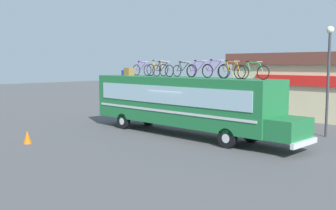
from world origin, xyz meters
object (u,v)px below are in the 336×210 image
at_px(rooftop_bicycle_7, 231,71).
at_px(street_lamp, 329,66).
at_px(luggage_bag_2, 129,72).
at_px(rooftop_bicycle_8, 253,72).
at_px(bus, 183,101).
at_px(rooftop_bicycle_1, 142,69).
at_px(rooftop_bicycle_5, 199,70).
at_px(luggage_bag_1, 126,73).
at_px(rooftop_bicycle_4, 184,70).
at_px(rooftop_bicycle_2, 157,69).
at_px(traffic_cone, 27,137).
at_px(rooftop_bicycle_3, 163,70).
at_px(rooftop_bicycle_6, 216,70).

distance_m(rooftop_bicycle_7, street_lamp, 5.71).
distance_m(luggage_bag_2, rooftop_bicycle_8, 8.68).
bearing_deg(bus, rooftop_bicycle_1, 175.35).
xyz_separation_m(rooftop_bicycle_5, rooftop_bicycle_7, (2.25, -0.27, -0.01)).
bearing_deg(rooftop_bicycle_5, rooftop_bicycle_8, -2.93).
xyz_separation_m(luggage_bag_1, rooftop_bicycle_8, (9.46, -0.10, 0.21)).
xyz_separation_m(rooftop_bicycle_1, rooftop_bicycle_5, (4.65, -0.03, 0.01)).
xyz_separation_m(rooftop_bicycle_4, street_lamp, (6.01, 4.80, 0.26)).
xyz_separation_m(rooftop_bicycle_2, rooftop_bicycle_5, (3.40, -0.12, -0.01)).
bearing_deg(bus, rooftop_bicycle_8, 1.31).
distance_m(bus, luggage_bag_2, 4.59).
bearing_deg(traffic_cone, rooftop_bicycle_8, 41.34).
bearing_deg(rooftop_bicycle_3, bus, 9.24).
bearing_deg(rooftop_bicycle_4, rooftop_bicycle_1, 179.34).
relative_size(bus, luggage_bag_1, 24.42).
height_order(bus, rooftop_bicycle_4, rooftop_bicycle_4).
relative_size(luggage_bag_1, rooftop_bicycle_8, 0.31).
height_order(luggage_bag_1, traffic_cone, luggage_bag_1).
xyz_separation_m(bus, rooftop_bicycle_2, (-2.45, 0.39, 1.72)).
bearing_deg(rooftop_bicycle_7, bus, -179.93).
relative_size(luggage_bag_1, rooftop_bicycle_5, 0.30).
distance_m(rooftop_bicycle_3, street_lamp, 8.91).
bearing_deg(luggage_bag_2, rooftop_bicycle_7, 1.64).
height_order(luggage_bag_2, rooftop_bicycle_6, rooftop_bicycle_6).
bearing_deg(rooftop_bicycle_6, bus, -175.90).
relative_size(bus, rooftop_bicycle_8, 7.64).
relative_size(rooftop_bicycle_7, traffic_cone, 2.58).
bearing_deg(rooftop_bicycle_1, street_lamp, 26.49).
bearing_deg(rooftop_bicycle_7, rooftop_bicycle_8, 4.71).
bearing_deg(luggage_bag_1, rooftop_bicycle_4, 0.72).
relative_size(bus, rooftop_bicycle_7, 7.97).
distance_m(luggage_bag_1, luggage_bag_2, 0.89).
bearing_deg(rooftop_bicycle_5, rooftop_bicycle_2, 178.03).
height_order(bus, traffic_cone, bus).
bearing_deg(bus, rooftop_bicycle_7, 0.07).
relative_size(rooftop_bicycle_1, rooftop_bicycle_8, 0.98).
distance_m(bus, rooftop_bicycle_6, 2.74).
bearing_deg(street_lamp, rooftop_bicycle_5, -135.67).
bearing_deg(rooftop_bicycle_4, rooftop_bicycle_7, -4.36).
bearing_deg(rooftop_bicycle_3, rooftop_bicycle_6, 6.09).
height_order(luggage_bag_1, luggage_bag_2, luggage_bag_2).
bearing_deg(traffic_cone, rooftop_bicycle_4, 63.51).
bearing_deg(rooftop_bicycle_5, luggage_bag_1, -179.28).
distance_m(rooftop_bicycle_4, traffic_cone, 8.85).
distance_m(rooftop_bicycle_2, rooftop_bicycle_8, 6.82).
bearing_deg(rooftop_bicycle_3, rooftop_bicycle_5, 12.14).
xyz_separation_m(rooftop_bicycle_3, rooftop_bicycle_5, (2.28, 0.49, 0.01)).
relative_size(rooftop_bicycle_2, rooftop_bicycle_5, 1.01).
bearing_deg(rooftop_bicycle_4, rooftop_bicycle_8, -2.03).
bearing_deg(rooftop_bicycle_4, rooftop_bicycle_2, 176.71).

